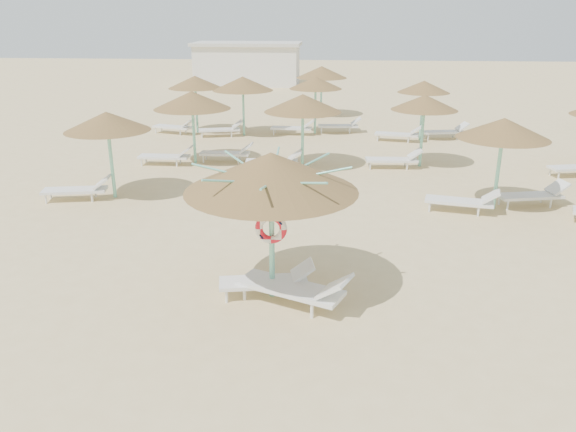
{
  "coord_description": "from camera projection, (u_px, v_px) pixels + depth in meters",
  "views": [
    {
      "loc": [
        1.01,
        -10.55,
        5.45
      ],
      "look_at": [
        0.06,
        0.84,
        1.3
      ],
      "focal_mm": 35.0,
      "sensor_mm": 36.0,
      "label": 1
    }
  ],
  "objects": [
    {
      "name": "service_hut",
      "position": [
        248.0,
        63.0,
        44.5
      ],
      "size": [
        8.4,
        4.4,
        3.25
      ],
      "color": "silver",
      "rests_on": "ground"
    },
    {
      "name": "lounger_main_a",
      "position": [
        270.0,
        280.0,
        11.39
      ],
      "size": [
        1.99,
        0.92,
        0.7
      ],
      "rotation": [
        0.0,
        0.0,
        0.19
      ],
      "color": "white",
      "rests_on": "ground"
    },
    {
      "name": "main_palapa",
      "position": [
        271.0,
        173.0,
        10.58
      ],
      "size": [
        3.34,
        3.34,
        3.0
      ],
      "color": "#7AD3B7",
      "rests_on": "ground"
    },
    {
      "name": "palapa_field",
      "position": [
        345.0,
        99.0,
        21.66
      ],
      "size": [
        19.93,
        18.9,
        2.72
      ],
      "color": "#7AD3B7",
      "rests_on": "ground"
    },
    {
      "name": "lounger_main_b",
      "position": [
        297.0,
        288.0,
        10.94
      ],
      "size": [
        2.36,
        1.53,
        0.83
      ],
      "rotation": [
        0.0,
        0.0,
        -0.41
      ],
      "color": "white",
      "rests_on": "ground"
    },
    {
      "name": "ground",
      "position": [
        282.0,
        287.0,
        11.82
      ],
      "size": [
        120.0,
        120.0,
        0.0
      ],
      "primitive_type": "plane",
      "color": "#D7BD83",
      "rests_on": "ground"
    }
  ]
}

